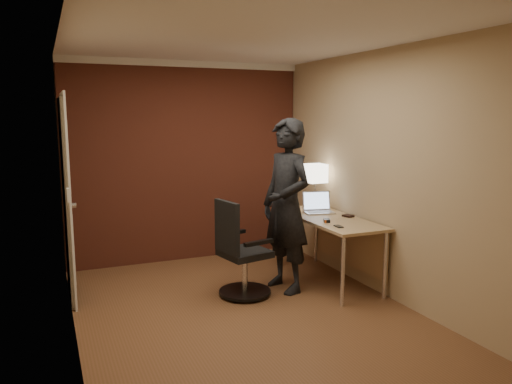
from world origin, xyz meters
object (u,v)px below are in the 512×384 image
at_px(office_chair, 240,255).
at_px(person, 286,206).
at_px(desk, 334,228).
at_px(desk_lamp, 316,174).
at_px(phone, 339,226).
at_px(laptop, 318,207).
at_px(mouse, 327,221).
at_px(wallet, 348,216).

relative_size(office_chair, person, 0.54).
distance_m(desk, desk_lamp, 0.76).
bearing_deg(desk, desk_lamp, 83.76).
bearing_deg(desk, office_chair, -177.13).
bearing_deg(phone, person, 139.23).
bearing_deg(office_chair, laptop, 18.19).
distance_m(laptop, mouse, 0.55).
bearing_deg(laptop, desk_lamp, 67.78).
relative_size(desk_lamp, phone, 4.65).
height_order(mouse, wallet, mouse).
bearing_deg(desk_lamp, laptop, -112.22).
bearing_deg(desk, phone, -117.00).
bearing_deg(office_chair, desk_lamp, 25.85).
bearing_deg(desk, mouse, -137.03).
height_order(phone, person, person).
bearing_deg(mouse, person, -178.06).
height_order(phone, wallet, wallet).
relative_size(mouse, person, 0.06).
bearing_deg(person, mouse, 56.68).
xyz_separation_m(phone, person, (-0.39, 0.40, 0.17)).
bearing_deg(laptop, office_chair, -161.81).
xyz_separation_m(desk_lamp, wallet, (0.08, -0.59, -0.41)).
distance_m(desk_lamp, phone, 1.09).
xyz_separation_m(phone, wallet, (0.37, 0.38, 0.01)).
distance_m(desk, mouse, 0.33).
relative_size(wallet, person, 0.06).
height_order(mouse, person, person).
xyz_separation_m(wallet, office_chair, (-1.29, 0.01, -0.31)).
xyz_separation_m(desk, office_chair, (-1.15, -0.06, -0.17)).
height_order(desk_lamp, wallet, desk_lamp).
xyz_separation_m(wallet, person, (-0.75, 0.02, 0.17)).
relative_size(desk_lamp, mouse, 5.35).
relative_size(desk, laptop, 3.98).
distance_m(desk_lamp, laptop, 0.42).
bearing_deg(wallet, laptop, 114.80).
bearing_deg(mouse, wallet, 45.20).
relative_size(mouse, wallet, 0.91).
relative_size(desk_lamp, person, 0.29).
height_order(wallet, office_chair, office_chair).
height_order(mouse, phone, mouse).
height_order(laptop, mouse, laptop).
bearing_deg(wallet, mouse, -158.57).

